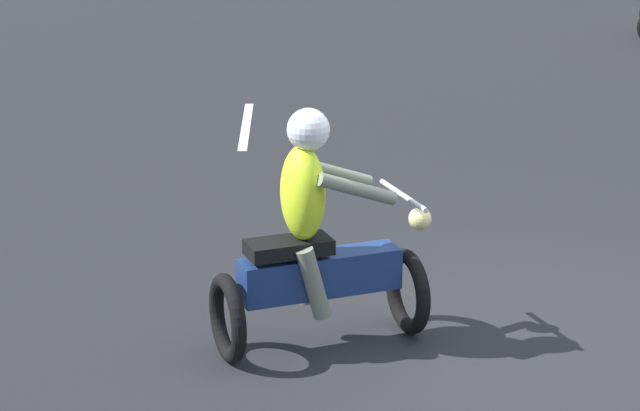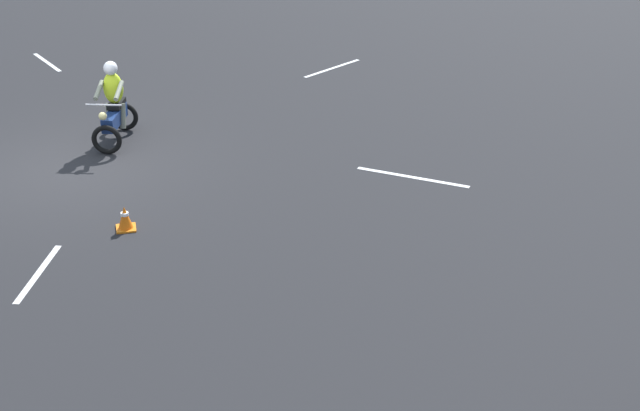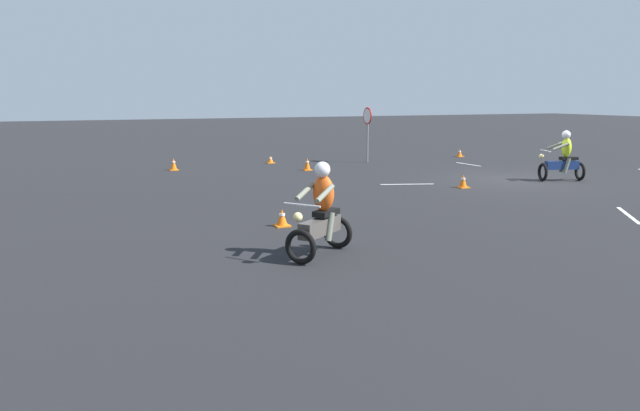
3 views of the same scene
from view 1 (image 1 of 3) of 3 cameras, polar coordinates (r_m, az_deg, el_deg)
ground_plane at (r=8.65m, az=9.91°, el=-6.32°), size 120.00×120.00×0.00m
motorcycle_rider_foreground at (r=8.23m, az=-0.23°, el=-1.84°), size 1.01×1.55×1.66m
lane_stripe_nw at (r=14.27m, az=-3.40°, el=3.67°), size 1.78×1.40×0.01m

